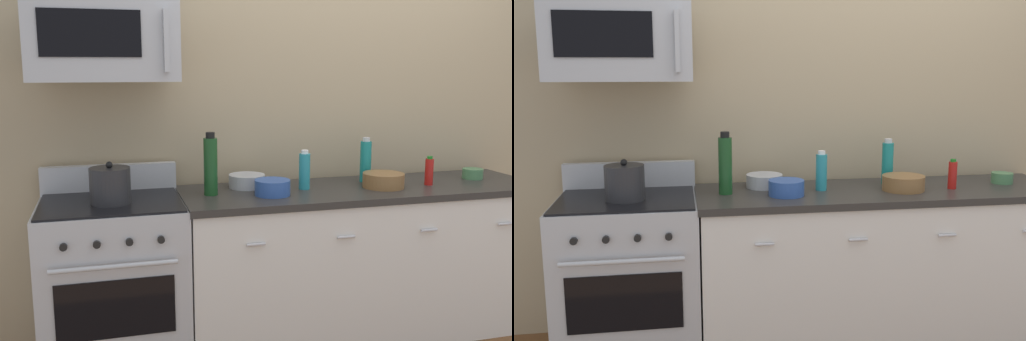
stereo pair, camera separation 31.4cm
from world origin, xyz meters
TOP-DOWN VIEW (x-y plane):
  - ground_plane at (0.00, 0.00)m, footprint 6.33×6.33m
  - back_wall at (0.00, 0.41)m, footprint 5.28×0.10m
  - counter_unit at (-0.00, -0.00)m, footprint 2.19×0.66m
  - range_oven at (-1.47, 0.00)m, footprint 0.76×0.69m
  - microwave at (-1.47, 0.05)m, footprint 0.74×0.44m
  - bottle_wine_green at (-0.92, 0.02)m, footprint 0.08×0.08m
  - bottle_hot_sauce_red at (0.40, -0.05)m, footprint 0.05×0.05m
  - bottle_dish_soap at (-0.37, 0.03)m, footprint 0.06×0.06m
  - bottle_sparkling_teal at (0.07, 0.14)m, footprint 0.07×0.07m
  - bowl_blue_mixing at (-0.59, -0.07)m, footprint 0.20×0.20m
  - bowl_wooden_salad at (0.10, -0.05)m, footprint 0.24×0.24m
  - bowl_green_glaze at (0.78, 0.05)m, footprint 0.13×0.13m
  - bowl_steel_prep at (-0.68, 0.16)m, footprint 0.22×0.22m
  - stockpot at (-1.47, -0.05)m, footprint 0.21×0.21m

SIDE VIEW (x-z plane):
  - ground_plane at x=0.00m, z-range 0.00..0.00m
  - counter_unit at x=0.00m, z-range 0.00..0.92m
  - range_oven at x=-1.47m, z-range -0.07..1.00m
  - bowl_green_glaze at x=0.78m, z-range 0.92..0.99m
  - bowl_steel_prep at x=-0.68m, z-range 0.92..1.00m
  - bowl_blue_mixing at x=-0.59m, z-range 0.92..1.01m
  - bowl_wooden_salad at x=0.10m, z-range 0.92..1.01m
  - bottle_hot_sauce_red at x=0.40m, z-range 0.92..1.09m
  - stockpot at x=-1.47m, z-range 0.91..1.13m
  - bottle_dish_soap at x=-0.37m, z-range 0.91..1.14m
  - bottle_sparkling_teal at x=0.07m, z-range 0.91..1.19m
  - bottle_wine_green at x=-0.92m, z-range 0.91..1.26m
  - back_wall at x=0.00m, z-range 0.00..2.70m
  - microwave at x=-1.47m, z-range 1.55..1.95m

